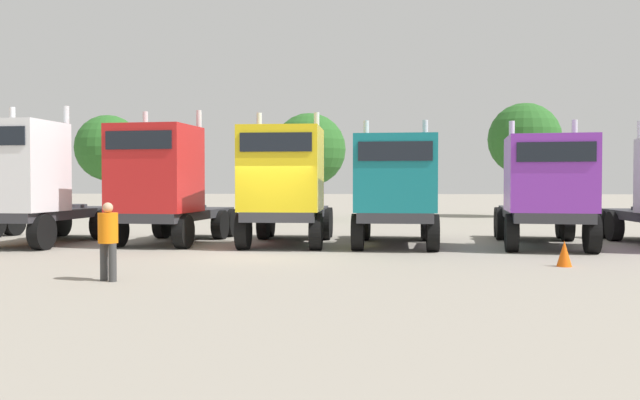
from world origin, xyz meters
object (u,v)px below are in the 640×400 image
(semi_truck_red, at_px, (163,184))
(semi_truck_yellow, at_px, (285,185))
(semi_truck_purple, at_px, (545,189))
(semi_truck_teal, at_px, (395,189))
(traffic_cone_near, at_px, (564,254))
(semi_truck_white, at_px, (29,183))
(visitor_in_hivis, at_px, (108,236))

(semi_truck_red, relative_size, semi_truck_yellow, 1.00)
(semi_truck_red, bearing_deg, semi_truck_purple, 95.41)
(semi_truck_teal, bearing_deg, semi_truck_red, -88.92)
(semi_truck_yellow, distance_m, semi_truck_purple, 8.07)
(semi_truck_red, height_order, semi_truck_yellow, semi_truck_red)
(semi_truck_yellow, distance_m, traffic_cone_near, 8.76)
(semi_truck_yellow, relative_size, traffic_cone_near, 9.63)
(semi_truck_red, distance_m, traffic_cone_near, 12.34)
(semi_truck_white, relative_size, visitor_in_hivis, 3.84)
(visitor_in_hivis, distance_m, traffic_cone_near, 10.48)
(semi_truck_yellow, height_order, semi_truck_teal, semi_truck_yellow)
(semi_truck_white, bearing_deg, semi_truck_teal, 97.20)
(semi_truck_teal, height_order, visitor_in_hivis, semi_truck_teal)
(semi_truck_white, xyz_separation_m, semi_truck_purple, (16.17, 0.52, -0.20))
(semi_truck_teal, bearing_deg, semi_truck_white, -84.77)
(semi_truck_yellow, relative_size, semi_truck_teal, 1.00)
(semi_truck_teal, bearing_deg, semi_truck_purple, 92.71)
(semi_truck_white, height_order, visitor_in_hivis, semi_truck_white)
(semi_truck_red, height_order, traffic_cone_near, semi_truck_red)
(semi_truck_red, height_order, visitor_in_hivis, semi_truck_red)
(visitor_in_hivis, xyz_separation_m, traffic_cone_near, (10.01, 3.04, -0.62))
(semi_truck_white, relative_size, semi_truck_purple, 0.92)
(semi_truck_red, distance_m, semi_truck_teal, 7.47)
(semi_truck_yellow, height_order, semi_truck_purple, semi_truck_yellow)
(semi_truck_red, relative_size, visitor_in_hivis, 3.70)
(semi_truck_yellow, relative_size, visitor_in_hivis, 3.72)
(visitor_in_hivis, bearing_deg, traffic_cone_near, -41.40)
(visitor_in_hivis, bearing_deg, semi_truck_purple, -23.43)
(semi_truck_red, bearing_deg, semi_truck_teal, 94.79)
(semi_truck_red, xyz_separation_m, semi_truck_purple, (12.05, -0.21, -0.17))
(semi_truck_white, height_order, traffic_cone_near, semi_truck_white)
(semi_truck_teal, height_order, semi_truck_purple, semi_truck_teal)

